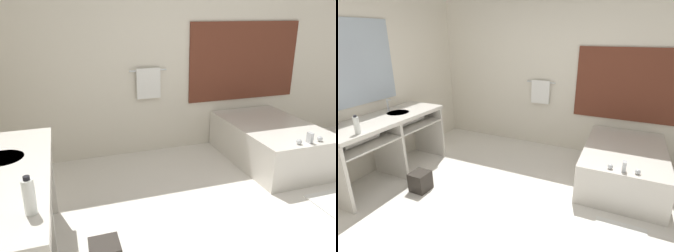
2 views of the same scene
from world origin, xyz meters
The scene contains 9 objects.
ground_plane centered at (0.00, 0.00, 0.00)m, with size 16.00×16.00×0.00m, color silver.
wall_back_with_blinds centered at (0.04, 2.23, 1.34)m, with size 7.40×0.13×2.70m.
wall_left_with_mirror centered at (-2.23, 0.00, 1.35)m, with size 0.08×7.40×2.70m.
vanity_counter centered at (-1.85, 0.21, 0.65)m, with size 0.67×1.68×0.88m.
sink_faucet centered at (-2.04, 0.44, 0.96)m, with size 0.09×0.04×0.18m.
bathtub centered at (1.14, 1.40, 0.27)m, with size 1.01×1.57×0.62m.
water_bottle_1 centered at (-1.61, -0.36, 0.98)m, with size 0.06×0.06×0.22m.
waste_bin centered at (-1.22, 0.07, 0.13)m, with size 0.23×0.23×0.25m.
bath_mat centered at (1.19, 0.10, 0.01)m, with size 0.51×0.76×0.02m.
Camera 2 is at (1.05, -2.14, 1.94)m, focal length 28.00 mm.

